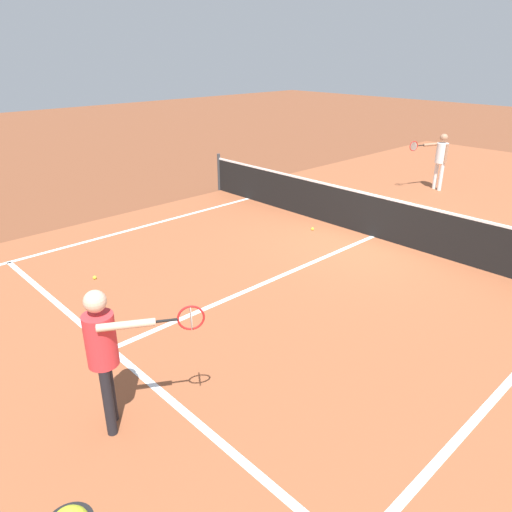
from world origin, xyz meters
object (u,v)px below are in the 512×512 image
object	(u,v)px
player_far	(440,156)
tennis_ball_mid_court	(95,277)
tennis_ball_near_net	(313,229)
net	(375,216)
player_near	(105,346)

from	to	relation	value
player_far	tennis_ball_mid_court	distance (m)	10.34
player_far	tennis_ball_mid_court	world-z (taller)	player_far
tennis_ball_near_net	tennis_ball_mid_court	bearing A→B (deg)	-102.21
net	tennis_ball_mid_court	size ratio (longest dim) A/B	164.26
tennis_ball_mid_court	net	bearing A→B (deg)	67.87
tennis_ball_mid_court	player_near	bearing A→B (deg)	-23.13
net	tennis_ball_mid_court	bearing A→B (deg)	-112.13
player_near	tennis_ball_near_net	world-z (taller)	player_near
tennis_ball_mid_court	player_far	bearing A→B (deg)	82.83
player_near	tennis_ball_mid_court	bearing A→B (deg)	156.87
net	tennis_ball_mid_court	distance (m)	5.98
player_far	tennis_ball_near_net	bearing A→B (deg)	-92.51
tennis_ball_near_net	player_near	bearing A→B (deg)	-67.96
net	tennis_ball_near_net	distance (m)	1.45
player_near	tennis_ball_mid_court	size ratio (longest dim) A/B	25.50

